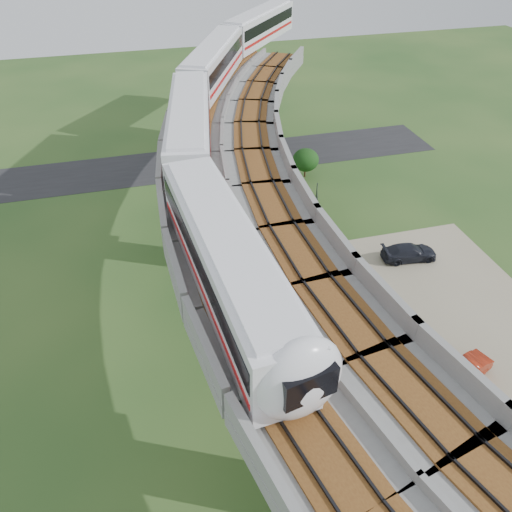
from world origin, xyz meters
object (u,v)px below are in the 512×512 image
at_px(car_white, 421,348).
at_px(car_dark, 409,252).
at_px(car_red, 466,371).
at_px(metro_train, 228,94).

height_order(car_white, car_dark, car_dark).
xyz_separation_m(car_white, car_red, (1.78, -2.50, -0.01)).
bearing_deg(metro_train, car_white, -65.90).
distance_m(car_red, car_dark, 12.85).
bearing_deg(car_dark, car_red, 173.37).
xyz_separation_m(metro_train, car_dark, (13.33, -9.56, -11.58)).
distance_m(car_white, car_dark, 11.03).
distance_m(metro_train, car_red, 27.10).
height_order(metro_train, car_dark, metro_train).
bearing_deg(car_red, car_white, -165.25).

